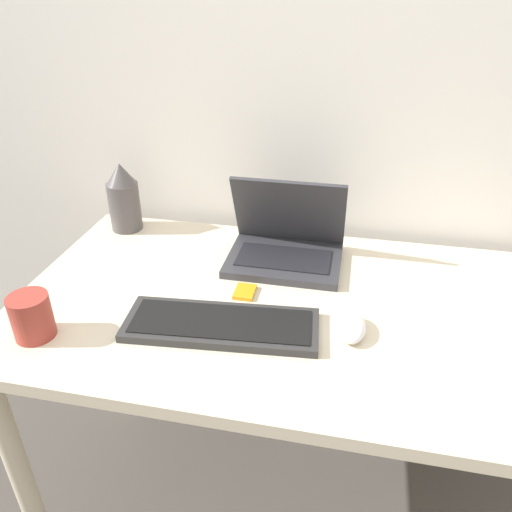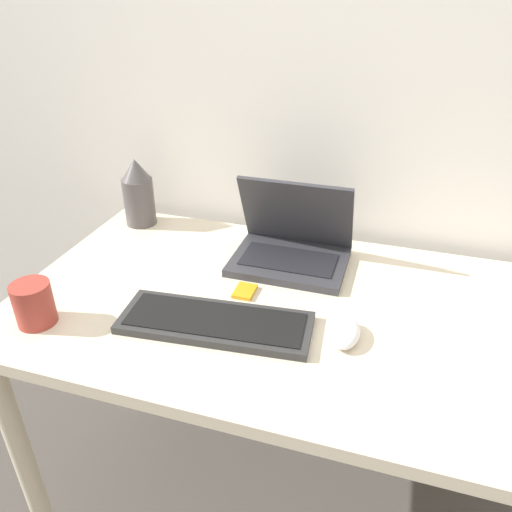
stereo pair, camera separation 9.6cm
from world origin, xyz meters
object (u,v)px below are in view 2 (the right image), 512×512
(vase, at_px, (138,193))
(keyboard, at_px, (215,323))
(mouse, at_px, (344,333))
(mp3_player, at_px, (245,291))
(laptop, at_px, (292,244))
(mug, at_px, (34,304))

(vase, bearing_deg, keyboard, -45.56)
(mouse, bearing_deg, mp3_player, 158.08)
(laptop, distance_m, keyboard, 0.34)
(keyboard, bearing_deg, laptop, 74.70)
(mouse, bearing_deg, mug, -167.70)
(vase, distance_m, mp3_player, 0.51)
(laptop, height_order, mug, laptop)
(keyboard, height_order, mouse, mouse)
(laptop, xyz_separation_m, keyboard, (-0.09, -0.32, -0.04))
(mouse, height_order, mp3_player, mouse)
(laptop, distance_m, mouse, 0.34)
(keyboard, xyz_separation_m, vase, (-0.40, 0.41, 0.09))
(vase, xyz_separation_m, mp3_player, (0.42, -0.27, -0.09))
(vase, relative_size, mug, 2.08)
(laptop, xyz_separation_m, mug, (-0.46, -0.42, -0.00))
(keyboard, height_order, mp3_player, keyboard)
(mouse, bearing_deg, laptop, 122.73)
(laptop, height_order, keyboard, laptop)
(mp3_player, height_order, mug, mug)
(laptop, xyz_separation_m, mouse, (0.18, -0.28, -0.03))
(mp3_player, xyz_separation_m, mug, (-0.39, -0.24, 0.04))
(keyboard, bearing_deg, vase, 134.44)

